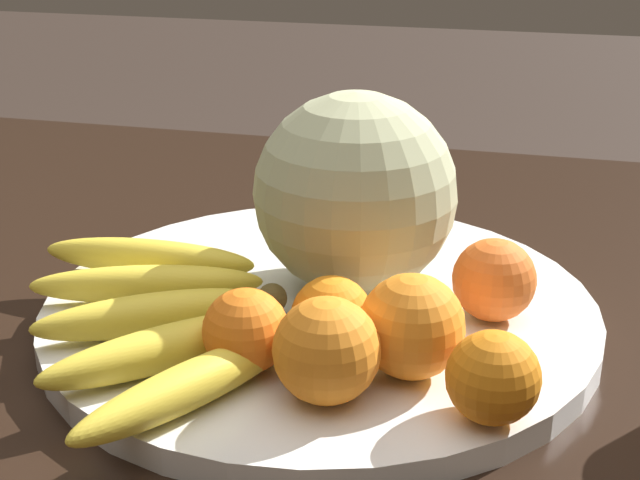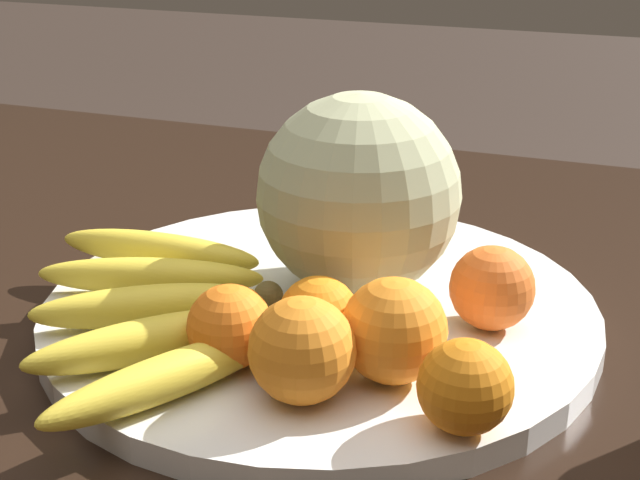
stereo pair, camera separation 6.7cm
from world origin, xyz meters
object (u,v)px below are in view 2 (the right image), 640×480
orange_front_left (394,331)px  kitchen_table (358,428)px  banana_bunch (156,304)px  produce_tag (333,333)px  orange_back_left (296,349)px  orange_mid_center (492,288)px  orange_front_right (230,327)px  fruit_bowl (320,309)px  melon (359,195)px  orange_back_right (465,387)px  orange_top_small (319,317)px

orange_front_left → kitchen_table: bearing=121.8°
banana_bunch → produce_tag: banana_bunch is taller
orange_front_left → produce_tag: bearing=143.4°
banana_bunch → produce_tag: bearing=161.7°
orange_back_left → orange_mid_center: bearing=54.7°
orange_front_left → orange_front_right: (-0.11, -0.02, -0.01)m
banana_bunch → fruit_bowl: bearing=-172.2°
orange_mid_center → produce_tag: (-0.10, -0.05, -0.03)m
melon → orange_back_left: (0.01, -0.16, -0.04)m
kitchen_table → melon: size_ratio=10.72×
melon → banana_bunch: (-0.12, -0.11, -0.06)m
orange_back_right → orange_mid_center: bearing=93.8°
fruit_bowl → orange_front_left: size_ratio=6.12×
banana_bunch → orange_front_left: size_ratio=3.96×
kitchen_table → banana_bunch: 0.19m
orange_back_left → banana_bunch: bearing=157.3°
melon → orange_front_left: bearing=-62.2°
orange_front_left → orange_back_right: size_ratio=1.22×
orange_back_right → produce_tag: size_ratio=0.70×
kitchen_table → orange_back_left: 0.18m
melon → kitchen_table: bearing=-69.0°
banana_bunch → orange_back_left: orange_back_left is taller
fruit_bowl → banana_bunch: size_ratio=1.54×
kitchen_table → orange_back_left: size_ratio=24.88×
fruit_bowl → produce_tag: produce_tag is taller
orange_back_right → orange_top_small: (-0.11, 0.05, -0.00)m
kitchen_table → produce_tag: produce_tag is taller
fruit_bowl → orange_front_left: 0.13m
fruit_bowl → orange_top_small: 0.09m
orange_front_left → orange_front_right: orange_front_left is taller
kitchen_table → orange_front_left: (0.05, -0.07, 0.13)m
orange_back_left → orange_back_right: bearing=1.1°
orange_front_right → orange_back_left: (0.06, -0.02, 0.01)m
orange_back_right → orange_front_right: bearing=173.2°
banana_bunch → orange_front_right: 0.08m
kitchen_table → melon: melon is taller
orange_mid_center → orange_front_left: bearing=-116.1°
orange_front_right → orange_top_small: size_ratio=1.02×
kitchen_table → produce_tag: 0.10m
banana_bunch → orange_front_left: bearing=144.9°
orange_mid_center → orange_top_small: 0.13m
orange_front_left → orange_front_right: bearing=-168.5°
banana_bunch → orange_back_right: 0.24m
orange_back_right → produce_tag: bearing=143.5°
orange_top_small → banana_bunch: bearing=-179.5°
orange_back_left → orange_top_small: orange_back_left is taller
melon → orange_front_left: (0.06, -0.12, -0.04)m
kitchen_table → banana_bunch: bearing=-155.4°
melon → produce_tag: melon is taller
kitchen_table → orange_back_right: orange_back_right is taller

